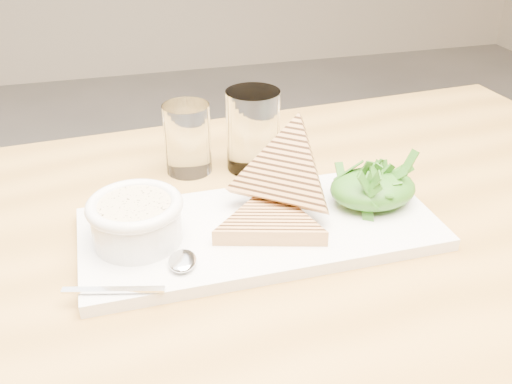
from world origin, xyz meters
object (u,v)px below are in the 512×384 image
object	(u,v)px
platter	(260,229)
glass_near	(188,139)
table_top	(266,268)
soup_bowl	(137,225)
glass_far	(253,130)

from	to	relation	value
platter	glass_near	size ratio (longest dim) A/B	4.19
platter	glass_near	xyz separation A→B (m)	(-0.06, 0.19, 0.04)
table_top	soup_bowl	distance (m)	0.16
table_top	platter	bearing A→B (deg)	84.22
glass_near	platter	bearing A→B (deg)	-73.82
glass_far	soup_bowl	bearing A→B (deg)	-136.98
soup_bowl	glass_far	world-z (taller)	glass_far
platter	table_top	bearing A→B (deg)	-95.78
glass_near	glass_far	world-z (taller)	glass_far
table_top	soup_bowl	world-z (taller)	soup_bowl
glass_near	table_top	bearing A→B (deg)	-77.62
table_top	platter	xyz separation A→B (m)	(0.00, 0.04, 0.03)
platter	soup_bowl	world-z (taller)	soup_bowl
platter	glass_far	distance (m)	0.19
soup_bowl	glass_near	distance (m)	0.21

